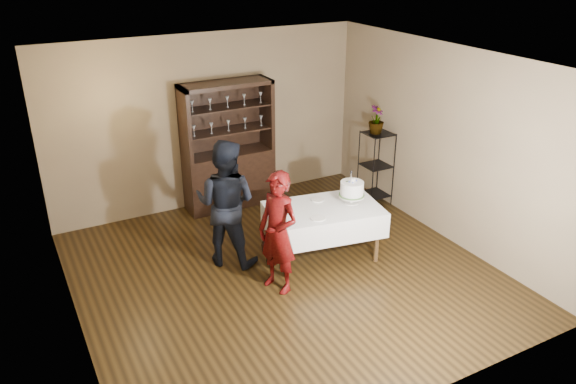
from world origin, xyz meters
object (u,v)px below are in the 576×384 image
at_px(cake_table, 324,219).
at_px(man, 226,203).
at_px(woman, 278,233).
at_px(plant_etagere, 376,165).
at_px(china_hutch, 229,166).
at_px(potted_plant, 376,120).
at_px(cake, 352,190).

relative_size(cake_table, man, 0.95).
bearing_deg(woman, plant_etagere, 98.70).
xyz_separation_m(plant_etagere, cake_table, (-1.63, -1.06, -0.09)).
distance_m(china_hutch, potted_plant, 2.41).
height_order(plant_etagere, man, man).
distance_m(cake_table, woman, 0.97).
bearing_deg(woman, cake_table, 92.21).
height_order(woman, man, man).
bearing_deg(man, potted_plant, -124.68).
height_order(cake, potted_plant, potted_plant).
xyz_separation_m(plant_etagere, man, (-2.79, -0.56, 0.19)).
height_order(plant_etagere, woman, woman).
relative_size(woman, man, 0.90).
bearing_deg(plant_etagere, china_hutch, 153.17).
bearing_deg(potted_plant, china_hutch, 153.00).
bearing_deg(china_hutch, plant_etagere, -26.83).
distance_m(cake_table, potted_plant, 2.09).
relative_size(china_hutch, cake, 4.23).
distance_m(china_hutch, plant_etagere, 2.33).
xyz_separation_m(man, potted_plant, (2.75, 0.57, 0.56)).
bearing_deg(china_hutch, woman, -99.45).
bearing_deg(man, cake, -156.02).
xyz_separation_m(woman, potted_plant, (2.45, 1.46, 0.64)).
relative_size(plant_etagere, cake_table, 0.75).
relative_size(cake_table, potted_plant, 3.68).
xyz_separation_m(cake_table, woman, (-0.87, -0.38, 0.20)).
xyz_separation_m(cake, potted_plant, (1.19, 1.13, 0.48)).
relative_size(china_hutch, plant_etagere, 1.67).
bearing_deg(cake, plant_etagere, 42.11).
height_order(china_hutch, plant_etagere, china_hutch).
bearing_deg(potted_plant, cake_table, -145.81).
xyz_separation_m(plant_etagere, potted_plant, (-0.04, 0.01, 0.75)).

